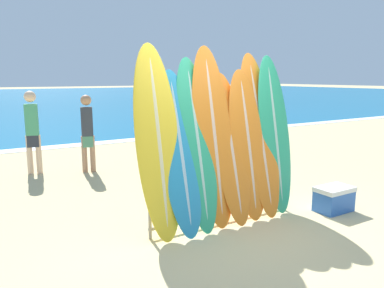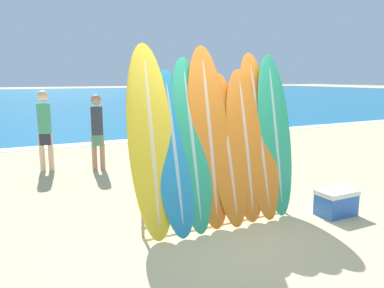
# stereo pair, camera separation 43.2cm
# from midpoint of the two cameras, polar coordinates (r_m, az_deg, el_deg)

# --- Properties ---
(ground_plane) EXTENTS (160.00, 160.00, 0.00)m
(ground_plane) POSITION_cam_midpoint_polar(r_m,az_deg,el_deg) (4.97, 8.23, -13.43)
(ground_plane) COLOR tan
(ocean_water) EXTENTS (120.00, 60.00, 0.01)m
(ocean_water) POSITION_cam_midpoint_polar(r_m,az_deg,el_deg) (40.57, -23.16, 6.53)
(ocean_water) COLOR #146693
(ocean_water) RESTS_ON ground_plane
(surfboard_rack) EXTENTS (2.22, 0.04, 0.95)m
(surfboard_rack) POSITION_cam_midpoint_polar(r_m,az_deg,el_deg) (5.15, 6.47, -6.51)
(surfboard_rack) COLOR gray
(surfboard_rack) RESTS_ON ground_plane
(surfboard_slot_0) EXTENTS (0.59, 0.57, 2.40)m
(surfboard_slot_0) POSITION_cam_midpoint_polar(r_m,az_deg,el_deg) (4.56, -3.57, 0.28)
(surfboard_slot_0) COLOR yellow
(surfboard_slot_0) RESTS_ON ground_plane
(surfboard_slot_1) EXTENTS (0.55, 0.66, 2.09)m
(surfboard_slot_1) POSITION_cam_midpoint_polar(r_m,az_deg,el_deg) (4.69, -0.14, -1.37)
(surfboard_slot_1) COLOR teal
(surfboard_slot_1) RESTS_ON ground_plane
(surfboard_slot_2) EXTENTS (0.52, 0.65, 2.25)m
(surfboard_slot_2) POSITION_cam_midpoint_polar(r_m,az_deg,el_deg) (4.81, 2.52, -0.11)
(surfboard_slot_2) COLOR #289E70
(surfboard_slot_2) RESTS_ON ground_plane
(surfboard_slot_3) EXTENTS (0.60, 0.56, 2.40)m
(surfboard_slot_3) POSITION_cam_midpoint_polar(r_m,az_deg,el_deg) (4.94, 5.14, 1.02)
(surfboard_slot_3) COLOR orange
(surfboard_slot_3) RESTS_ON ground_plane
(surfboard_slot_4) EXTENTS (0.54, 0.65, 2.05)m
(surfboard_slot_4) POSITION_cam_midpoint_polar(r_m,az_deg,el_deg) (5.09, 7.85, -0.77)
(surfboard_slot_4) COLOR orange
(surfboard_slot_4) RESTS_ON ground_plane
(surfboard_slot_5) EXTENTS (0.58, 0.54, 2.10)m
(surfboard_slot_5) POSITION_cam_midpoint_polar(r_m,az_deg,el_deg) (5.25, 10.49, -0.23)
(surfboard_slot_5) COLOR orange
(surfboard_slot_5) RESTS_ON ground_plane
(surfboard_slot_6) EXTENTS (0.58, 0.69, 2.34)m
(surfboard_slot_6) POSITION_cam_midpoint_polar(r_m,az_deg,el_deg) (5.43, 12.46, 1.33)
(surfboard_slot_6) COLOR orange
(surfboard_slot_6) RESTS_ON ground_plane
(surfboard_slot_7) EXTENTS (0.56, 0.53, 2.31)m
(surfboard_slot_7) POSITION_cam_midpoint_polar(r_m,az_deg,el_deg) (5.59, 14.71, 1.30)
(surfboard_slot_7) COLOR #289E70
(surfboard_slot_7) RESTS_ON ground_plane
(person_near_water) EXTENTS (0.27, 0.22, 1.63)m
(person_near_water) POSITION_cam_midpoint_polar(r_m,az_deg,el_deg) (8.14, -12.77, 2.18)
(person_near_water) COLOR #A87A5B
(person_near_water) RESTS_ON ground_plane
(person_mid_beach) EXTENTS (0.28, 0.23, 1.71)m
(person_mid_beach) POSITION_cam_midpoint_polar(r_m,az_deg,el_deg) (8.38, -20.18, 2.35)
(person_mid_beach) COLOR beige
(person_mid_beach) RESTS_ON ground_plane
(person_far_left) EXTENTS (0.29, 0.30, 1.78)m
(person_far_left) POSITION_cam_midpoint_polar(r_m,az_deg,el_deg) (7.76, 0.06, 2.66)
(person_far_left) COLOR #A87A5B
(person_far_left) RESTS_ON ground_plane
(person_far_right) EXTENTS (0.25, 0.21, 1.54)m
(person_far_right) POSITION_cam_midpoint_polar(r_m,az_deg,el_deg) (9.76, 0.21, 3.42)
(person_far_right) COLOR beige
(person_far_right) RESTS_ON ground_plane
(cooler_box) EXTENTS (0.56, 0.36, 0.37)m
(cooler_box) POSITION_cam_midpoint_polar(r_m,az_deg,el_deg) (5.95, 23.10, -8.21)
(cooler_box) COLOR #2D60B7
(cooler_box) RESTS_ON ground_plane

